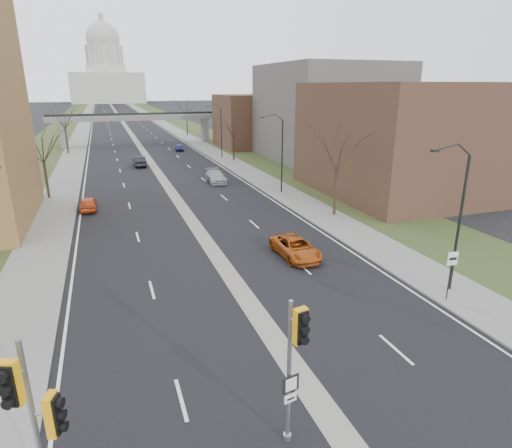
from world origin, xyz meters
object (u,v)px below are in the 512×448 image
signal_pole_median (295,351)px  car_left_near (88,203)px  car_right_far (179,148)px  car_right_near (296,248)px  car_right_mid (216,177)px  signal_pole_left (34,410)px  speed_limit_sign (451,267)px  car_left_far (139,161)px

signal_pole_median → car_left_near: size_ratio=1.36×
car_right_far → signal_pole_median: bearing=-91.6°
car_right_near → car_right_mid: 26.01m
car_right_far → car_right_mid: bearing=-85.6°
car_right_near → signal_pole_left: bearing=-135.2°
car_right_near → car_right_far: car_right_near is taller
speed_limit_sign → car_right_near: bearing=129.4°
signal_pole_median → car_right_mid: 42.25m
signal_pole_left → car_right_far: bearing=98.9°
signal_pole_left → car_left_far: size_ratio=1.20×
car_right_far → car_left_near: bearing=-107.4°
speed_limit_sign → car_left_far: (-12.70, 49.74, -1.33)m
car_right_mid → car_left_far: bearing=121.3°
signal_pole_median → car_right_far: (8.24, 70.33, -3.13)m
signal_pole_left → speed_limit_sign: bearing=39.6°
signal_pole_median → car_right_near: signal_pole_median is taller
speed_limit_sign → car_right_far: speed_limit_sign is taller
signal_pole_median → car_right_near: bearing=54.6°
car_left_near → car_left_far: 24.05m
car_left_near → car_right_far: bearing=-112.7°
speed_limit_sign → car_right_mid: 35.22m
signal_pole_median → car_left_far: signal_pole_median is taller
car_right_mid → car_right_near: bearing=-89.1°
car_right_mid → signal_pole_left: bearing=-107.7°
signal_pole_median → speed_limit_sign: size_ratio=1.87×
car_left_near → car_right_mid: 17.10m
signal_pole_left → signal_pole_median: size_ratio=1.05×
signal_pole_median → car_left_far: (-0.19, 56.24, -2.97)m
car_left_far → car_left_near: bearing=71.8°
signal_pole_left → signal_pole_median: signal_pole_left is taller
signal_pole_left → car_left_far: 56.81m
speed_limit_sign → car_left_near: (-19.59, 26.70, -1.42)m
car_left_far → car_right_near: car_left_far is taller
car_right_mid → car_right_far: 28.94m
car_left_near → car_right_near: (14.22, -17.81, 0.02)m
speed_limit_sign → car_left_far: size_ratio=0.61×
signal_pole_median → car_right_mid: size_ratio=1.05×
car_left_near → car_right_mid: bearing=-151.6°
signal_pole_left → car_right_near: size_ratio=1.13×
car_left_near → car_left_far: bearing=-106.9°
car_left_near → car_right_far: (15.32, 37.13, -0.06)m
signal_pole_left → signal_pole_median: 7.43m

